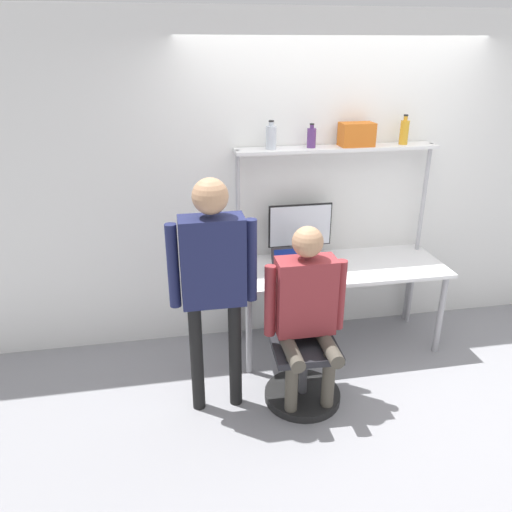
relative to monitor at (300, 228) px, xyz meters
The scene contains 14 objects.
ground_plane 1.20m from the monitor, 63.12° to the right, with size 12.00×12.00×0.00m, color gray.
wall_back 0.47m from the monitor, 30.42° to the left, with size 8.00×0.06×2.70m.
desk 0.50m from the monitor, 35.38° to the right, with size 1.74×0.69×0.74m.
shelf_unit 0.48m from the monitor, ahead, with size 1.66×0.22×1.68m.
monitor is the anchor object (origin of this frame).
laptop 0.41m from the monitor, 110.86° to the right, with size 0.36×0.23×0.22m.
cell_phone 0.48m from the monitor, 68.93° to the right, with size 0.07×0.15×0.01m.
office_chair 1.14m from the monitor, 102.49° to the right, with size 0.56×0.56×0.93m.
person_seated 0.94m from the monitor, 101.95° to the right, with size 0.57×0.46×1.35m.
person_standing 1.18m from the monitor, 134.08° to the right, with size 0.58×0.23×1.69m.
bottle_amber 1.14m from the monitor, ahead, with size 0.07×0.07×0.24m.
bottle_clear 0.80m from the monitor, behind, with size 0.08×0.08×0.22m.
bottle_purple 0.75m from the monitor, 15.52° to the left, with size 0.07×0.07×0.19m.
storage_box 0.88m from the monitor, ahead, with size 0.27×0.16×0.18m.
Camera 1 is at (-1.37, -3.22, 2.43)m, focal length 35.00 mm.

